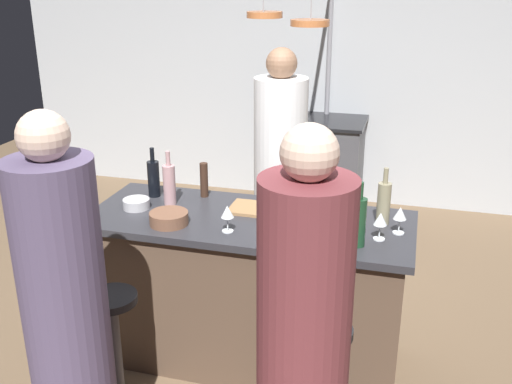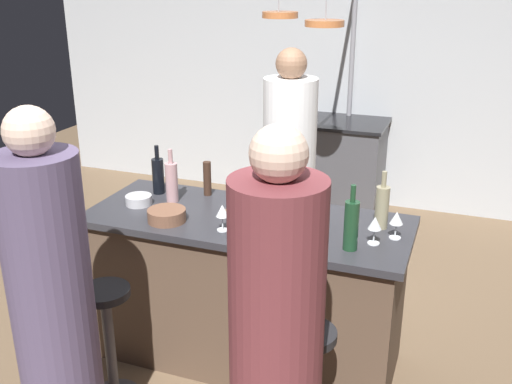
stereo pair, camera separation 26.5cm
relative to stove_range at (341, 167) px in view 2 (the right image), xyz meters
name	(u,v)px [view 2 (the right image)]	position (x,y,z in m)	size (l,w,h in m)	color
ground_plane	(247,355)	(0.00, -2.45, -0.45)	(9.00, 9.00, 0.00)	brown
back_wall	(354,70)	(0.00, 0.40, 0.85)	(6.40, 0.16, 2.60)	#B2B7BC
kitchen_island	(247,289)	(0.00, -2.45, 0.01)	(1.80, 0.72, 0.90)	brown
stove_range	(341,167)	(0.00, 0.00, 0.00)	(0.80, 0.64, 0.89)	#47474C
chef	(289,182)	(-0.04, -1.53, 0.35)	(0.36, 0.36, 1.72)	white
guest_right	(276,356)	(0.50, -3.44, 0.34)	(0.36, 0.36, 1.70)	brown
bar_stool_left	(109,340)	(-0.53, -3.07, -0.07)	(0.28, 0.28, 0.68)	#4C4C51
guest_left	(54,310)	(-0.52, -3.46, 0.34)	(0.36, 0.36, 1.69)	#594C6B
overhead_pot_rack	(326,43)	(-0.06, -0.52, 1.20)	(0.62, 1.46, 2.17)	gray
cutting_board	(257,209)	(0.02, -2.33, 0.46)	(0.32, 0.22, 0.02)	#997047
pepper_mill	(207,179)	(-0.35, -2.20, 0.56)	(0.05, 0.05, 0.21)	#382319
wine_bottle_white	(382,206)	(0.71, -2.33, 0.58)	(0.07, 0.07, 0.31)	gray
wine_bottle_green	(351,224)	(0.62, -2.64, 0.58)	(0.07, 0.07, 0.33)	#193D23
wine_bottle_rose	(172,181)	(-0.50, -2.36, 0.58)	(0.07, 0.07, 0.32)	#B78C8E
wine_bottle_red	(318,207)	(0.41, -2.46, 0.58)	(0.07, 0.07, 0.31)	#143319
wine_bottle_dark	(158,175)	(-0.65, -2.27, 0.57)	(0.07, 0.07, 0.30)	black
wine_glass_near_left_guest	(397,219)	(0.81, -2.44, 0.56)	(0.07, 0.07, 0.15)	silver
wine_glass_by_chef	(222,212)	(-0.06, -2.65, 0.56)	(0.07, 0.07, 0.15)	silver
wine_glass_near_right_guest	(375,224)	(0.71, -2.54, 0.56)	(0.07, 0.07, 0.15)	silver
mixing_bowl_wooden	(167,215)	(-0.39, -2.64, 0.49)	(0.21, 0.21, 0.07)	brown
mixing_bowl_steel	(139,200)	(-0.66, -2.48, 0.48)	(0.15, 0.15, 0.06)	#B7B7BC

